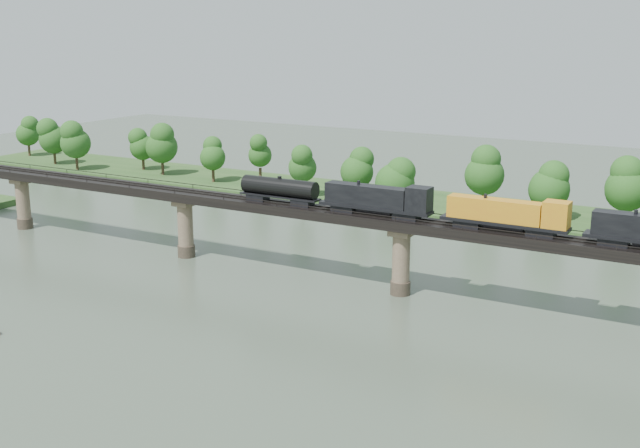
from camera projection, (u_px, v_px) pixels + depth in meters
The scene contains 6 objects.
ground at pixel (294, 367), 93.02m from camera, with size 400.00×400.00×0.00m, color #374436.
far_bank at pixel (510, 214), 164.53m from camera, with size 300.00×24.00×1.60m, color #25441B.
bridge at pixel (401, 259), 117.01m from camera, with size 236.00×30.00×11.50m.
bridge_superstructure at pixel (402, 217), 115.48m from camera, with size 220.00×4.90×0.75m.
far_treeline at pixel (466, 176), 162.75m from camera, with size 289.06×17.54×13.60m.
freight_train at pixel (460, 209), 110.82m from camera, with size 70.77×2.76×4.87m.
Camera 1 is at (45.20, -73.50, 38.64)m, focal length 45.00 mm.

